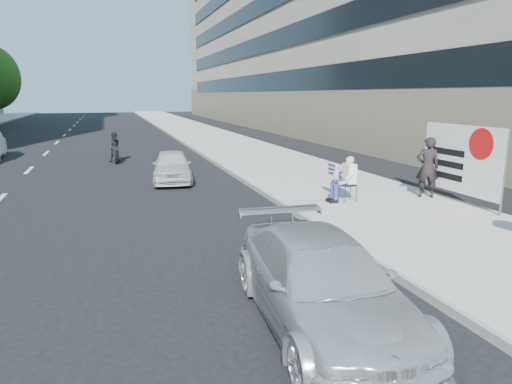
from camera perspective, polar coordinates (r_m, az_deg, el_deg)
name	(u,v)px	position (r m, az deg, el deg)	size (l,w,h in m)	color
ground	(297,269)	(8.60, 5.17, -9.62)	(160.00, 160.00, 0.00)	black
near_sidewalk	(230,146)	(28.43, -3.21, 5.82)	(5.00, 120.00, 0.15)	#ABA7A0
near_building	(334,17)	(44.73, 9.76, 20.71)	(14.00, 70.00, 20.00)	gray
seated_protester	(345,176)	(13.32, 11.01, 1.92)	(0.83, 1.12, 1.31)	navy
pedestrian_woman	(427,167)	(14.49, 20.64, 2.91)	(0.66, 0.43, 1.81)	black
protest_banner	(461,159)	(14.01, 24.25, 3.76)	(0.08, 3.06, 2.20)	#4C4C4C
parked_sedan	(321,283)	(6.49, 8.16, -11.17)	(1.76, 4.32, 1.25)	silver
white_sedan_near	(172,166)	(17.17, -10.45, 3.22)	(1.38, 3.43, 1.17)	silver
motorcycle	(116,149)	(22.84, -17.14, 5.19)	(0.71, 2.04, 1.42)	black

